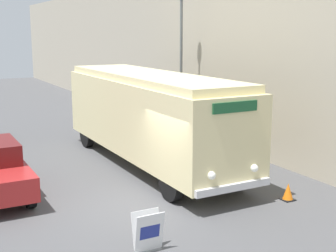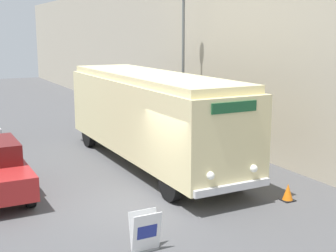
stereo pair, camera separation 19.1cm
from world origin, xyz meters
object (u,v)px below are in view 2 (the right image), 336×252
streetlamp (183,44)px  vintage_bus (150,113)px  sign_board (145,232)px  traffic_cone (288,192)px

streetlamp → vintage_bus: bearing=-135.8°
vintage_bus → streetlamp: 4.80m
sign_board → streetlamp: streetlamp is taller
vintage_bus → traffic_cone: 5.78m
sign_board → streetlamp: (6.06, 9.07, 3.82)m
vintage_bus → sign_board: (-3.06, -6.16, -1.46)m
streetlamp → traffic_cone: (-1.13, -8.13, -4.01)m
vintage_bus → streetlamp: (3.00, 2.91, 2.37)m
vintage_bus → sign_board: bearing=-116.4°
vintage_bus → sign_board: 7.03m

